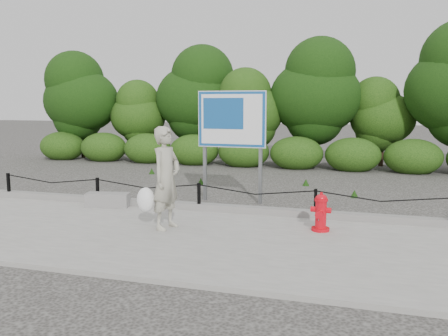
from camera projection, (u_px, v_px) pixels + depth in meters
name	position (u px, v px, depth m)	size (l,w,h in m)	color
ground	(199.00, 214.00, 10.33)	(90.00, 90.00, 0.00)	#2D2B28
sidewalk	(161.00, 236.00, 8.43)	(14.00, 4.00, 0.08)	gray
curb	(200.00, 206.00, 10.36)	(14.00, 0.22, 0.14)	slate
chain_barrier	(199.00, 193.00, 10.27)	(10.06, 0.06, 0.60)	black
treeline	(285.00, 96.00, 18.32)	(20.32, 3.92, 5.10)	black
fire_hydrant	(321.00, 213.00, 8.62)	(0.38, 0.39, 0.71)	red
pedestrian	(165.00, 179.00, 8.71)	(0.82, 0.78, 1.90)	#A19D8A
concrete_block	(108.00, 200.00, 10.66)	(0.96, 0.34, 0.31)	gray
advertising_sign	(232.00, 124.00, 11.28)	(1.68, 0.17, 2.68)	slate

